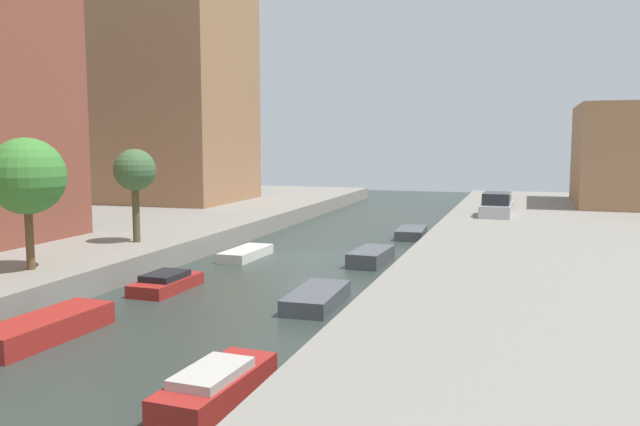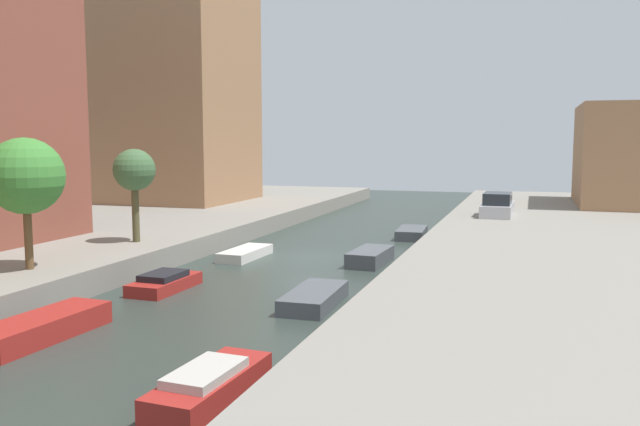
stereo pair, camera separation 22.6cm
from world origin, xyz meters
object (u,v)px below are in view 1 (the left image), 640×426
street_tree_1 (27,177)px  moored_boat_right_0 (216,386)px  street_tree_2 (135,172)px  apartment_tower_far (172,29)px  moored_boat_right_3 (411,233)px  moored_boat_left_3 (246,253)px  moored_boat_left_1 (45,328)px  parked_car (497,206)px  moored_boat_left_2 (166,283)px  moored_boat_right_1 (317,298)px  moored_boat_right_2 (371,257)px

street_tree_1 → moored_boat_right_0: (10.65, -6.58, -3.97)m
street_tree_2 → moored_boat_right_0: bearing=-51.2°
apartment_tower_far → moored_boat_right_3: size_ratio=7.42×
moored_boat_left_3 → moored_boat_right_0: moored_boat_right_0 is taller
street_tree_1 → moored_boat_left_1: street_tree_1 is taller
street_tree_1 → moored_boat_left_3: size_ratio=1.32×
apartment_tower_far → parked_car: (23.97, -2.85, -12.26)m
parked_car → moored_boat_left_2: (-11.06, -20.12, -1.29)m
moored_boat_right_0 → moored_boat_right_1: moored_boat_right_0 is taller
moored_boat_right_1 → moored_boat_left_1: bearing=-136.2°
moored_boat_left_3 → moored_boat_right_0: bearing=-67.9°
moored_boat_right_2 → moored_boat_right_3: bearing=87.4°
moored_boat_right_2 → moored_boat_right_3: moored_boat_right_2 is taller
street_tree_2 → moored_boat_left_2: bearing=-46.6°
moored_boat_left_2 → moored_boat_left_3: (0.07, 7.08, -0.07)m
parked_car → moored_boat_left_3: parked_car is taller
street_tree_1 → apartment_tower_far: bearing=109.2°
parked_car → moored_boat_right_0: size_ratio=1.28×
parked_car → moored_boat_left_2: 23.00m
street_tree_2 → moored_boat_right_1: (10.17, -4.73, -3.94)m
apartment_tower_far → moored_boat_left_2: size_ratio=7.96×
moored_boat_left_2 → apartment_tower_far: bearing=119.3°
moored_boat_left_3 → moored_boat_right_2: bearing=3.8°
apartment_tower_far → moored_boat_left_1: 34.73m
moored_boat_left_1 → moored_boat_right_3: (6.62, 22.29, -0.05)m
moored_boat_right_1 → moored_boat_left_3: bearing=128.8°
moored_boat_left_1 → moored_boat_left_3: moored_boat_left_1 is taller
apartment_tower_far → moored_boat_left_1: apartment_tower_far is taller
street_tree_2 → moored_boat_left_1: (3.98, -10.66, -3.88)m
street_tree_2 → street_tree_1: bearing=-90.0°
moored_boat_right_3 → moored_boat_right_2: bearing=-92.6°
street_tree_1 → moored_boat_right_0: size_ratio=1.31×
apartment_tower_far → street_tree_2: 22.78m
moored_boat_right_3 → apartment_tower_far: bearing=160.1°
moored_boat_left_1 → moored_boat_right_2: bearing=65.7°
moored_boat_right_2 → street_tree_1: bearing=-136.1°
moored_boat_left_1 → moored_boat_left_3: (0.17, 13.42, -0.11)m
apartment_tower_far → moored_boat_right_3: 24.71m
street_tree_2 → moored_boat_left_3: (4.15, 2.76, -3.98)m
street_tree_2 → moored_boat_right_1: street_tree_2 is taller
street_tree_2 → parked_car: bearing=46.2°
apartment_tower_far → moored_boat_left_3: bearing=-50.8°
parked_car → moored_boat_right_2: 13.63m
street_tree_2 → moored_boat_right_3: (10.60, 11.63, -3.93)m
parked_car → moored_boat_left_2: size_ratio=1.43×
street_tree_2 → moored_boat_right_3: size_ratio=1.22×
apartment_tower_far → moored_boat_left_1: bearing=-66.4°
apartment_tower_far → parked_car: size_ratio=5.57×
street_tree_2 → moored_boat_right_2: 11.37m
moored_boat_left_1 → moored_boat_left_2: (0.10, 6.34, -0.04)m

